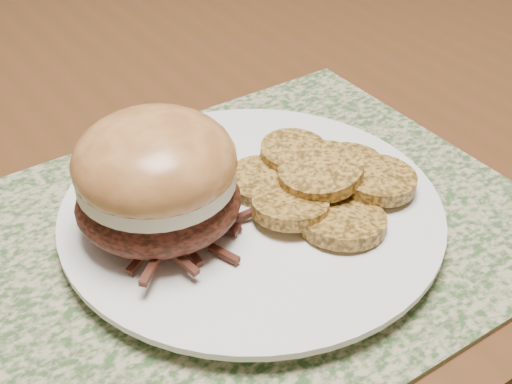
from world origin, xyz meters
The scene contains 5 objects.
dining_table centered at (0.00, 0.00, 0.67)m, with size 1.50×0.90×0.75m.
placemat centered at (0.09, -0.26, 0.75)m, with size 0.45×0.33×0.00m, color #345029.
dinner_plate centered at (0.11, -0.25, 0.76)m, with size 0.26×0.26×0.02m, color white.
pork_sandwich centered at (0.05, -0.24, 0.81)m, with size 0.14×0.14×0.09m.
roasted_potatoes centered at (0.16, -0.27, 0.78)m, with size 0.14×0.16×0.03m.
Camera 1 is at (-0.11, -0.59, 1.09)m, focal length 50.00 mm.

